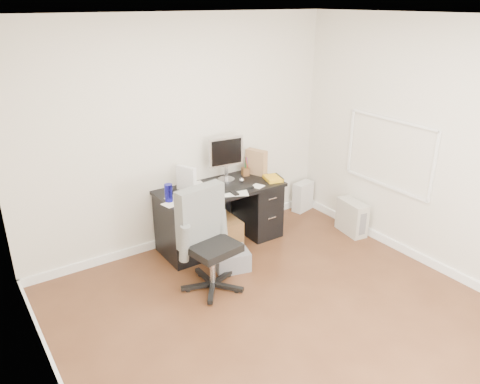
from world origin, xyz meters
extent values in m
plane|color=#472817|center=(0.00, 0.00, 0.00)|extent=(4.00, 4.00, 0.00)
cube|color=silver|center=(0.00, 2.00, 1.35)|extent=(4.00, 0.02, 2.70)
cube|color=silver|center=(-2.00, 0.00, 1.35)|extent=(0.02, 4.00, 2.70)
cube|color=silver|center=(2.00, 0.00, 1.35)|extent=(0.02, 4.00, 2.70)
cube|color=white|center=(0.00, 0.00, 2.70)|extent=(4.00, 4.00, 0.02)
cube|color=white|center=(0.00, 1.99, 0.05)|extent=(4.00, 0.03, 0.10)
cube|color=white|center=(1.99, 0.00, 0.05)|extent=(0.03, 4.00, 0.10)
cube|color=black|center=(0.30, 1.65, 0.73)|extent=(1.50, 0.70, 0.04)
cube|color=black|center=(-0.25, 1.65, 0.35)|extent=(0.40, 0.60, 0.71)
cube|color=black|center=(0.85, 1.65, 0.35)|extent=(0.40, 0.60, 0.71)
cube|color=black|center=(0.30, 1.98, 0.45)|extent=(0.70, 0.03, 0.51)
cube|color=black|center=(0.42, 1.49, 0.76)|extent=(0.42, 0.20, 0.02)
sphere|color=#ADAEB2|center=(0.59, 1.63, 0.78)|extent=(0.08, 0.08, 0.06)
cylinder|color=navy|center=(-0.39, 1.60, 0.85)|extent=(0.12, 0.12, 0.20)
cube|color=silver|center=(-0.08, 1.78, 0.90)|extent=(0.21, 0.28, 0.30)
cube|color=#926946|center=(0.92, 1.78, 0.91)|extent=(0.23, 0.30, 0.32)
cube|color=gold|center=(0.97, 1.49, 0.77)|extent=(0.24, 0.28, 0.04)
cube|color=#B9B5A7|center=(1.85, 0.95, 0.22)|extent=(0.26, 0.46, 0.44)
cube|color=silver|center=(1.80, 1.84, 0.21)|extent=(0.35, 0.29, 0.42)
cube|color=#4D3117|center=(0.15, 1.45, 0.22)|extent=(0.45, 0.45, 0.43)
cube|color=slate|center=(0.09, 1.08, 0.11)|extent=(0.44, 0.39, 0.22)
camera|label=1|loc=(-2.38, -2.76, 2.82)|focal=35.00mm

